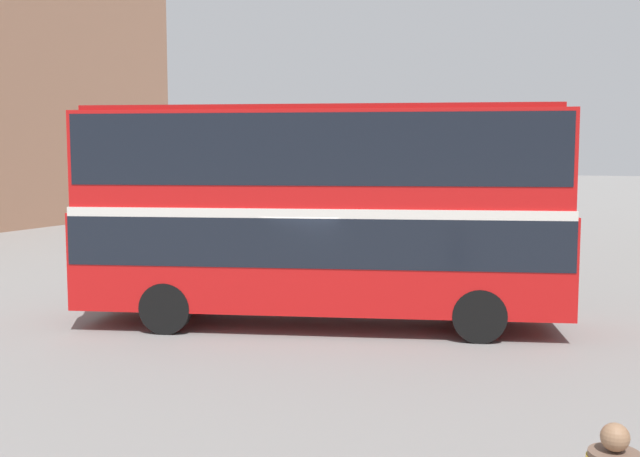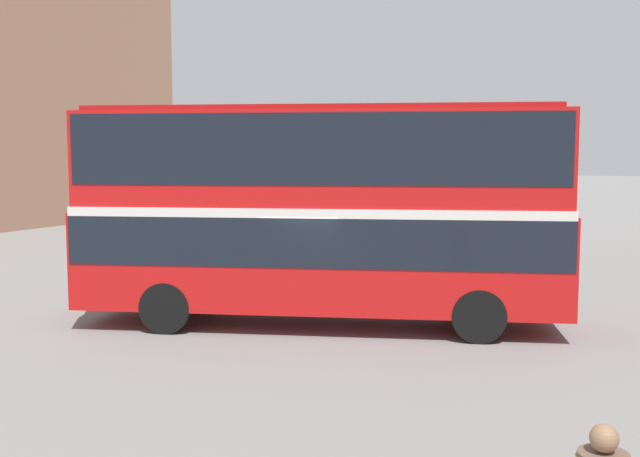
# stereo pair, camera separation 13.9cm
# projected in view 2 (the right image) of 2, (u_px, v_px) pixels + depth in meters

# --- Properties ---
(ground_plane) EXTENTS (240.00, 240.00, 0.00)m
(ground_plane) POSITION_uv_depth(u_px,v_px,m) (299.00, 326.00, 16.39)
(ground_plane) COLOR gray
(double_decker_bus) EXTENTS (10.72, 5.43, 4.77)m
(double_decker_bus) POSITION_uv_depth(u_px,v_px,m) (320.00, 202.00, 16.23)
(double_decker_bus) COLOR red
(double_decker_bus) RESTS_ON ground_plane
(parked_car_kerb_far) EXTENTS (4.36, 2.37, 1.53)m
(parked_car_kerb_far) POSITION_uv_depth(u_px,v_px,m) (150.00, 224.00, 31.58)
(parked_car_kerb_far) COLOR silver
(parked_car_kerb_far) RESTS_ON ground_plane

